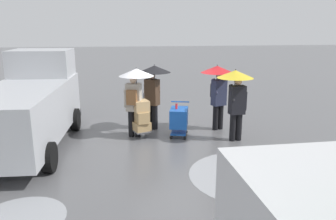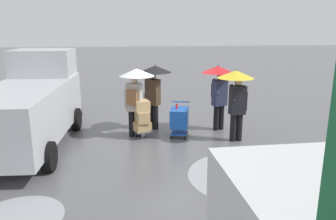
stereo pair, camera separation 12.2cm
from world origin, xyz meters
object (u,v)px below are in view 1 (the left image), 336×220
(shopping_cart_vendor, at_px, (179,118))
(pedestrian_pink_side, at_px, (135,87))
(pedestrian_black_side, at_px, (236,88))
(pedestrian_far_side, at_px, (153,82))
(cargo_van_parked_right, at_px, (28,105))
(pedestrian_white_side, at_px, (218,83))
(hand_dolly_boxes, at_px, (141,117))

(shopping_cart_vendor, relative_size, pedestrian_pink_side, 0.49)
(pedestrian_black_side, bearing_deg, pedestrian_pink_side, -14.19)
(pedestrian_pink_side, xyz_separation_m, pedestrian_black_side, (-2.87, 0.73, 0.01))
(pedestrian_pink_side, height_order, pedestrian_far_side, same)
(cargo_van_parked_right, height_order, pedestrian_white_side, cargo_van_parked_right)
(pedestrian_far_side, bearing_deg, pedestrian_pink_side, 49.92)
(hand_dolly_boxes, bearing_deg, pedestrian_white_side, -169.72)
(pedestrian_pink_side, distance_m, pedestrian_black_side, 2.96)
(shopping_cart_vendor, distance_m, pedestrian_white_side, 1.75)
(cargo_van_parked_right, relative_size, shopping_cart_vendor, 5.20)
(cargo_van_parked_right, relative_size, pedestrian_white_side, 2.53)
(pedestrian_pink_side, bearing_deg, shopping_cart_vendor, 174.99)
(hand_dolly_boxes, height_order, pedestrian_pink_side, pedestrian_pink_side)
(cargo_van_parked_right, bearing_deg, hand_dolly_boxes, -174.44)
(cargo_van_parked_right, bearing_deg, pedestrian_pink_side, -173.17)
(pedestrian_black_side, distance_m, pedestrian_far_side, 2.69)
(hand_dolly_boxes, bearing_deg, pedestrian_far_side, -120.51)
(hand_dolly_boxes, relative_size, pedestrian_white_side, 0.61)
(shopping_cart_vendor, xyz_separation_m, pedestrian_black_side, (-1.56, 0.61, 1.02))
(shopping_cart_vendor, distance_m, pedestrian_black_side, 1.96)
(cargo_van_parked_right, xyz_separation_m, pedestrian_pink_side, (-2.99, -0.36, 0.39))
(hand_dolly_boxes, xyz_separation_m, pedestrian_black_side, (-2.72, 0.68, 0.94))
(pedestrian_far_side, bearing_deg, shopping_cart_vendor, 129.64)
(pedestrian_black_side, bearing_deg, cargo_van_parked_right, -3.59)
(hand_dolly_boxes, distance_m, pedestrian_white_side, 2.70)
(shopping_cart_vendor, relative_size, pedestrian_far_side, 0.49)
(pedestrian_far_side, bearing_deg, pedestrian_black_side, 147.15)
(pedestrian_pink_side, bearing_deg, cargo_van_parked_right, 6.83)
(hand_dolly_boxes, xyz_separation_m, pedestrian_far_side, (-0.46, -0.78, 0.94))
(shopping_cart_vendor, bearing_deg, hand_dolly_boxes, -3.13)
(pedestrian_far_side, bearing_deg, cargo_van_parked_right, 16.80)
(pedestrian_pink_side, relative_size, pedestrian_black_side, 1.00)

